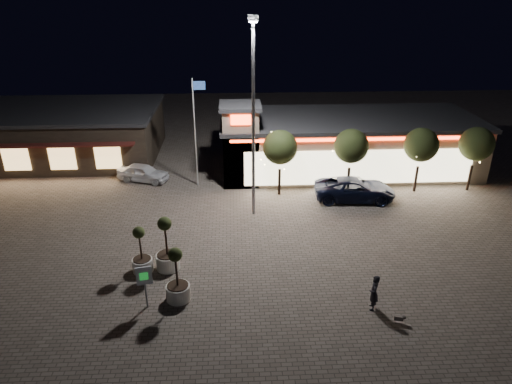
{
  "coord_description": "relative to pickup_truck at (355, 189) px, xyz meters",
  "views": [
    {
      "loc": [
        0.75,
        -18.95,
        13.88
      ],
      "look_at": [
        2.06,
        6.0,
        2.48
      ],
      "focal_mm": 32.0,
      "sensor_mm": 36.0,
      "label": 1
    }
  ],
  "objects": [
    {
      "name": "ground",
      "position": [
        -9.21,
        -9.84,
        -0.78
      ],
      "size": [
        90.0,
        90.0,
        0.0
      ],
      "primitive_type": "plane",
      "color": "#655A52",
      "rests_on": "ground"
    },
    {
      "name": "retail_building",
      "position": [
        0.3,
        5.97,
        1.43
      ],
      "size": [
        20.4,
        8.4,
        6.1
      ],
      "color": "gray",
      "rests_on": "ground"
    },
    {
      "name": "restaurant_building",
      "position": [
        -23.21,
        10.13,
        1.38
      ],
      "size": [
        16.4,
        11.0,
        4.3
      ],
      "color": "#382D23",
      "rests_on": "ground"
    },
    {
      "name": "floodlight_pole",
      "position": [
        -7.21,
        -1.84,
        6.24
      ],
      "size": [
        0.6,
        0.4,
        12.38
      ],
      "color": "gray",
      "rests_on": "ground"
    },
    {
      "name": "flagpole",
      "position": [
        -11.11,
        3.16,
        3.97
      ],
      "size": [
        0.95,
        0.1,
        8.0
      ],
      "color": "white",
      "rests_on": "ground"
    },
    {
      "name": "string_tree_a",
      "position": [
        -5.21,
        1.16,
        2.78
      ],
      "size": [
        2.42,
        2.42,
        4.79
      ],
      "color": "#332319",
      "rests_on": "ground"
    },
    {
      "name": "string_tree_b",
      "position": [
        -0.21,
        1.16,
        2.78
      ],
      "size": [
        2.42,
        2.42,
        4.79
      ],
      "color": "#332319",
      "rests_on": "ground"
    },
    {
      "name": "string_tree_c",
      "position": [
        4.79,
        1.16,
        2.78
      ],
      "size": [
        2.42,
        2.42,
        4.79
      ],
      "color": "#332319",
      "rests_on": "ground"
    },
    {
      "name": "string_tree_d",
      "position": [
        8.79,
        1.16,
        2.78
      ],
      "size": [
        2.42,
        2.42,
        4.79
      ],
      "color": "#332319",
      "rests_on": "ground"
    },
    {
      "name": "pickup_truck",
      "position": [
        0.0,
        0.0,
        0.0
      ],
      "size": [
        5.78,
        3.0,
        1.56
      ],
      "primitive_type": "imported",
      "rotation": [
        0.0,
        0.0,
        1.49
      ],
      "color": "black",
      "rests_on": "ground"
    },
    {
      "name": "white_sedan",
      "position": [
        -15.45,
        4.16,
        -0.1
      ],
      "size": [
        4.25,
        2.69,
        1.35
      ],
      "primitive_type": "imported",
      "rotation": [
        0.0,
        0.0,
        1.27
      ],
      "color": "white",
      "rests_on": "ground"
    },
    {
      "name": "pedestrian",
      "position": [
        -2.11,
        -11.88,
        0.12
      ],
      "size": [
        0.56,
        0.73,
        1.8
      ],
      "primitive_type": "imported",
      "rotation": [
        0.0,
        0.0,
        -1.78
      ],
      "color": "black",
      "rests_on": "ground"
    },
    {
      "name": "dog",
      "position": [
        -1.14,
        -12.93,
        -0.5
      ],
      "size": [
        0.53,
        0.26,
        0.28
      ],
      "color": "#59514C",
      "rests_on": "ground"
    },
    {
      "name": "planter_left",
      "position": [
        -13.39,
        -8.2,
        0.04
      ],
      "size": [
        1.08,
        1.08,
        2.65
      ],
      "color": "silver",
      "rests_on": "ground"
    },
    {
      "name": "planter_mid",
      "position": [
        -11.26,
        -10.7,
        0.11
      ],
      "size": [
        1.17,
        1.17,
        2.86
      ],
      "color": "silver",
      "rests_on": "ground"
    },
    {
      "name": "planter_right",
      "position": [
        -12.08,
        -8.01,
        0.17
      ],
      "size": [
        1.25,
        1.25,
        3.08
      ],
      "color": "silver",
      "rests_on": "ground"
    },
    {
      "name": "valet_sign",
      "position": [
        -12.68,
        -11.17,
        0.76
      ],
      "size": [
        0.72,
        0.21,
        2.2
      ],
      "color": "gray",
      "rests_on": "ground"
    }
  ]
}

